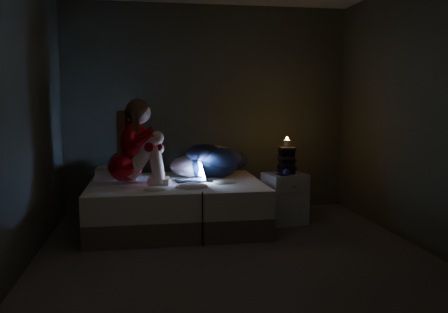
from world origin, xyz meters
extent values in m
cube|color=#4F4945|center=(0.00, 0.00, -0.01)|extent=(3.60, 3.80, 0.02)
cube|color=#3C4034|center=(0.00, 1.91, 1.30)|extent=(3.60, 0.02, 2.60)
cube|color=#3C4034|center=(0.00, -1.91, 1.30)|extent=(3.60, 0.02, 2.60)
cube|color=#3C4034|center=(-1.81, 0.00, 1.30)|extent=(0.02, 3.80, 2.60)
cube|color=#3C4034|center=(1.81, 0.00, 1.30)|extent=(0.02, 3.80, 2.60)
cube|color=white|center=(-1.13, 1.41, 0.58)|extent=(0.45, 0.32, 0.13)
cube|color=silver|center=(0.78, 1.09, 0.29)|extent=(0.51, 0.47, 0.58)
cylinder|color=beige|center=(0.80, 1.12, 0.91)|extent=(0.07, 0.07, 0.08)
cube|color=black|center=(0.67, 1.00, 0.58)|extent=(0.08, 0.14, 0.01)
sphere|color=#372F93|center=(0.71, 0.96, 0.62)|extent=(0.08, 0.08, 0.08)
camera|label=1|loc=(-0.77, -3.90, 1.40)|focal=36.64mm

